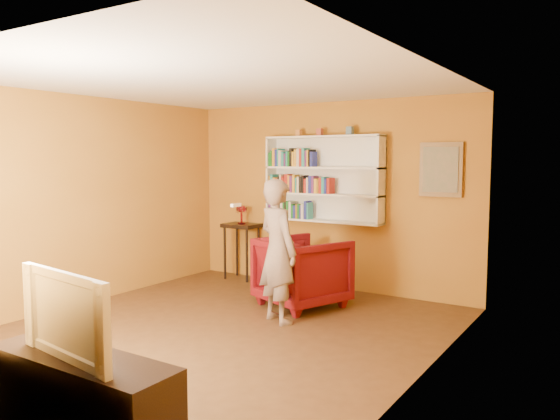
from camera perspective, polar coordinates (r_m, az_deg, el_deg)
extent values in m
cube|color=#412915|center=(6.18, -6.25, -13.02)|extent=(5.30, 5.80, 0.12)
cube|color=#A2681E|center=(8.00, 5.09, 1.50)|extent=(5.30, 0.04, 2.70)
cube|color=#A2681E|center=(7.53, -19.90, 0.96)|extent=(0.04, 5.80, 2.70)
cube|color=#A2681E|center=(4.80, 15.12, -1.26)|extent=(0.04, 5.80, 2.70)
cube|color=white|center=(5.93, -6.54, 13.51)|extent=(5.30, 5.80, 0.06)
cube|color=white|center=(7.95, 4.98, 3.28)|extent=(1.80, 0.03, 1.20)
cube|color=white|center=(8.29, -0.87, 3.39)|extent=(0.03, 0.28, 1.20)
cube|color=white|center=(7.46, 10.54, 3.07)|extent=(0.03, 0.28, 1.20)
cube|color=white|center=(7.88, 4.50, -1.11)|extent=(1.80, 0.28, 0.03)
cube|color=white|center=(7.85, 4.52, 1.65)|extent=(1.80, 0.28, 0.03)
cube|color=white|center=(7.83, 4.54, 4.43)|extent=(1.80, 0.28, 0.03)
cube|color=white|center=(7.84, 4.56, 7.64)|extent=(1.80, 0.28, 0.03)
cube|color=#5B2571|center=(8.27, -0.76, 0.02)|extent=(0.04, 0.19, 0.20)
cube|color=beige|center=(8.24, -0.51, -0.04)|extent=(0.04, 0.18, 0.19)
cube|color=maroon|center=(8.22, -0.26, 0.09)|extent=(0.04, 0.18, 0.23)
cube|color=teal|center=(8.20, -0.04, 0.02)|extent=(0.03, 0.18, 0.22)
cube|color=teal|center=(8.17, 0.15, -0.02)|extent=(0.04, 0.16, 0.21)
cube|color=beige|center=(8.14, 0.41, 0.03)|extent=(0.04, 0.15, 0.23)
cube|color=#176B22|center=(8.13, 0.70, 0.08)|extent=(0.02, 0.19, 0.25)
cube|color=black|center=(8.12, 0.85, 0.07)|extent=(0.03, 0.18, 0.25)
cube|color=#176B22|center=(8.10, 1.10, 0.06)|extent=(0.04, 0.19, 0.25)
cube|color=beige|center=(8.07, 1.32, 0.04)|extent=(0.04, 0.17, 0.25)
cube|color=#176B22|center=(8.04, 1.51, -0.11)|extent=(0.03, 0.15, 0.21)
cube|color=navy|center=(8.03, 1.76, -0.19)|extent=(0.04, 0.16, 0.19)
cube|color=#91661A|center=(8.00, 1.96, -0.13)|extent=(0.02, 0.15, 0.21)
cube|color=#176B22|center=(7.99, 2.20, -0.12)|extent=(0.03, 0.17, 0.22)
cube|color=navy|center=(7.97, 2.35, -0.19)|extent=(0.02, 0.14, 0.20)
cube|color=beige|center=(7.95, 2.60, -0.14)|extent=(0.04, 0.16, 0.22)
cube|color=navy|center=(7.93, 2.92, 0.01)|extent=(0.04, 0.17, 0.26)
cube|color=teal|center=(7.91, 3.13, -0.10)|extent=(0.02, 0.15, 0.24)
cube|color=#91661A|center=(8.24, -0.79, 2.77)|extent=(0.03, 0.19, 0.24)
cube|color=teal|center=(8.22, -0.58, 2.84)|extent=(0.04, 0.18, 0.26)
cube|color=orange|center=(8.18, -0.36, 2.68)|extent=(0.04, 0.15, 0.22)
cube|color=maroon|center=(8.17, -0.10, 2.61)|extent=(0.03, 0.17, 0.20)
cube|color=black|center=(8.14, 0.07, 2.73)|extent=(0.03, 0.14, 0.24)
cube|color=beige|center=(8.12, 0.29, 2.84)|extent=(0.02, 0.16, 0.27)
cube|color=maroon|center=(8.11, 0.57, 2.70)|extent=(0.04, 0.18, 0.23)
cube|color=maroon|center=(8.08, 0.75, 2.82)|extent=(0.02, 0.15, 0.27)
cube|color=maroon|center=(8.07, 0.95, 2.82)|extent=(0.03, 0.16, 0.27)
cube|color=orange|center=(8.06, 1.21, 2.77)|extent=(0.03, 0.18, 0.25)
cube|color=#5B2571|center=(8.03, 1.41, 2.73)|extent=(0.04, 0.16, 0.25)
cube|color=gold|center=(8.00, 1.66, 2.78)|extent=(0.04, 0.15, 0.26)
cube|color=teal|center=(7.98, 1.90, 2.62)|extent=(0.02, 0.15, 0.22)
cube|color=beige|center=(7.97, 2.15, 2.67)|extent=(0.03, 0.16, 0.24)
cube|color=black|center=(7.94, 2.37, 2.67)|extent=(0.03, 0.14, 0.24)
cube|color=black|center=(7.93, 2.65, 2.72)|extent=(0.03, 0.16, 0.25)
cube|color=maroon|center=(7.92, 2.94, 2.55)|extent=(0.04, 0.19, 0.21)
cube|color=beige|center=(7.88, 3.08, 2.60)|extent=(0.03, 0.14, 0.22)
cube|color=navy|center=(7.87, 3.42, 2.68)|extent=(0.04, 0.18, 0.25)
cube|color=#5B2571|center=(7.84, 3.68, 2.66)|extent=(0.04, 0.16, 0.25)
cube|color=gold|center=(7.82, 3.97, 2.52)|extent=(0.04, 0.16, 0.21)
cube|color=#91661A|center=(7.82, 4.26, 2.48)|extent=(0.03, 0.18, 0.20)
cube|color=maroon|center=(7.80, 4.49, 2.56)|extent=(0.04, 0.18, 0.23)
cube|color=teal|center=(7.76, 4.72, 2.60)|extent=(0.04, 0.16, 0.24)
cube|color=navy|center=(7.75, 5.01, 2.50)|extent=(0.03, 0.16, 0.22)
cube|color=maroon|center=(7.73, 5.33, 2.53)|extent=(0.04, 0.17, 0.22)
cube|color=#176B22|center=(8.22, -0.86, 5.29)|extent=(0.03, 0.15, 0.20)
cube|color=#176B22|center=(8.20, -0.67, 5.40)|extent=(0.03, 0.15, 0.23)
cube|color=orange|center=(8.19, -0.39, 5.52)|extent=(0.04, 0.17, 0.27)
cube|color=navy|center=(8.16, -0.15, 5.46)|extent=(0.03, 0.16, 0.25)
cube|color=teal|center=(8.15, 0.10, 5.50)|extent=(0.02, 0.19, 0.26)
cube|color=beige|center=(8.13, 0.29, 5.41)|extent=(0.04, 0.19, 0.24)
cube|color=teal|center=(8.10, 0.52, 5.34)|extent=(0.04, 0.16, 0.22)
cube|color=#5B2571|center=(8.07, 0.74, 5.25)|extent=(0.03, 0.15, 0.19)
cube|color=teal|center=(8.07, 1.02, 5.36)|extent=(0.03, 0.19, 0.22)
cube|color=#176B22|center=(8.05, 1.20, 5.33)|extent=(0.03, 0.18, 0.21)
cube|color=black|center=(8.02, 1.37, 5.52)|extent=(0.04, 0.16, 0.27)
cube|color=gold|center=(8.00, 1.60, 5.33)|extent=(0.03, 0.15, 0.22)
cube|color=gold|center=(7.99, 1.88, 5.44)|extent=(0.04, 0.17, 0.25)
cube|color=beige|center=(7.96, 2.13, 5.46)|extent=(0.04, 0.15, 0.25)
cube|color=maroon|center=(7.94, 2.41, 5.49)|extent=(0.04, 0.16, 0.26)
cube|color=teal|center=(7.92, 2.71, 5.51)|extent=(0.04, 0.17, 0.27)
cube|color=#5B2571|center=(7.89, 2.95, 5.38)|extent=(0.03, 0.16, 0.23)
cube|color=gold|center=(7.87, 3.12, 5.42)|extent=(0.02, 0.14, 0.24)
cube|color=black|center=(7.87, 3.38, 5.44)|extent=(0.02, 0.18, 0.25)
cube|color=navy|center=(7.84, 3.53, 5.31)|extent=(0.03, 0.15, 0.21)
cube|color=#CB7F3A|center=(8.04, 1.96, 8.04)|extent=(0.07, 0.07, 0.10)
cube|color=#AE4C3A|center=(7.87, 4.17, 8.12)|extent=(0.08, 0.08, 0.10)
cube|color=slate|center=(7.65, 7.31, 8.21)|extent=(0.08, 0.08, 0.12)
cube|color=brown|center=(7.31, 16.47, 4.08)|extent=(0.55, 0.04, 0.70)
cube|color=gray|center=(7.28, 16.42, 4.07)|extent=(0.45, 0.02, 0.58)
cylinder|color=black|center=(8.63, -5.78, -4.51)|extent=(0.04, 0.04, 0.82)
cylinder|color=black|center=(8.37, -3.48, -4.80)|extent=(0.04, 0.04, 0.82)
cylinder|color=black|center=(8.87, -4.52, -4.23)|extent=(0.04, 0.04, 0.82)
cylinder|color=black|center=(8.62, -2.25, -4.50)|extent=(0.04, 0.04, 0.82)
cube|color=black|center=(8.56, -4.04, -1.62)|extent=(0.54, 0.41, 0.06)
cylinder|color=maroon|center=(8.55, -4.04, -1.35)|extent=(0.12, 0.12, 0.02)
cylinder|color=maroon|center=(8.54, -4.04, -0.76)|extent=(0.03, 0.03, 0.16)
ellipsoid|color=maroon|center=(8.53, -4.05, 0.12)|extent=(0.17, 0.17, 0.11)
cylinder|color=beige|center=(8.48, -3.60, 0.05)|extent=(0.01, 0.01, 0.12)
cylinder|color=beige|center=(8.54, -3.50, 0.09)|extent=(0.01, 0.01, 0.12)
cylinder|color=beige|center=(8.60, -3.72, 0.12)|extent=(0.01, 0.01, 0.12)
cylinder|color=beige|center=(8.61, -4.13, 0.13)|extent=(0.01, 0.01, 0.12)
cylinder|color=beige|center=(8.58, -4.49, 0.10)|extent=(0.01, 0.01, 0.12)
cylinder|color=beige|center=(8.52, -4.60, 0.07)|extent=(0.01, 0.01, 0.12)
cylinder|color=beige|center=(8.47, -4.39, 0.03)|extent=(0.01, 0.01, 0.12)
cylinder|color=beige|center=(8.45, -3.97, 0.03)|extent=(0.01, 0.01, 0.12)
imported|color=#4C050E|center=(7.03, 2.37, -6.45)|extent=(1.25, 1.26, 0.89)
imported|color=#756055|center=(6.29, -0.22, -4.31)|extent=(0.72, 0.61, 1.66)
cube|color=white|center=(6.12, -4.62, 0.52)|extent=(0.04, 0.15, 0.04)
cube|color=black|center=(4.18, -20.01, -17.68)|extent=(1.53, 0.46, 0.55)
imported|color=black|center=(4.00, -20.27, -10.07)|extent=(1.05, 0.28, 0.60)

